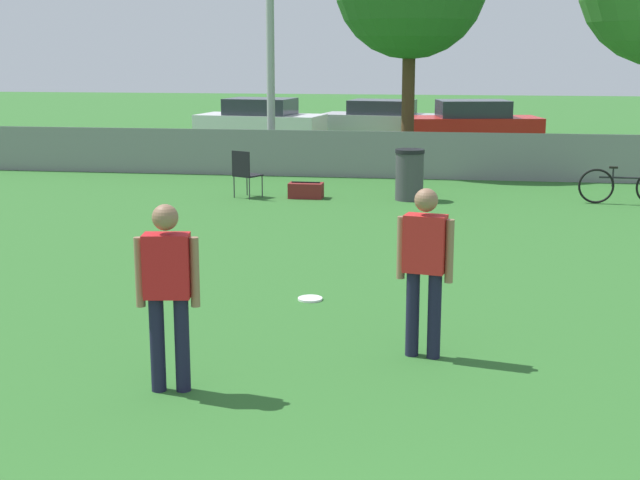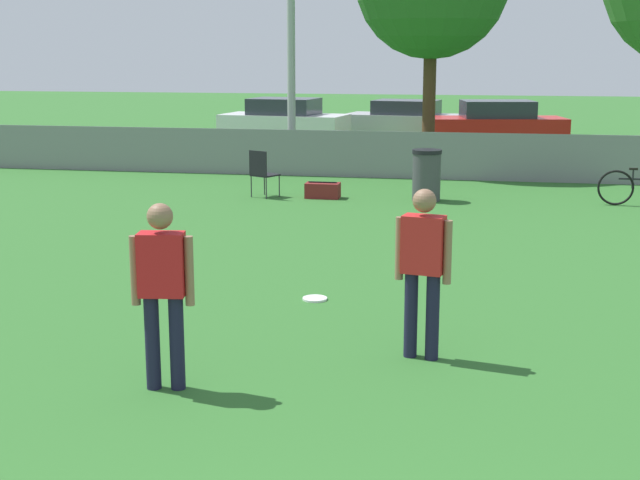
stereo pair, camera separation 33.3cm
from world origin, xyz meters
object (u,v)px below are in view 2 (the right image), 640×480
at_px(trash_bin, 426,175).
at_px(parked_car_white, 284,121).
at_px(parked_car_silver, 406,120).
at_px(parked_car_red, 497,124).
at_px(gear_bag_sideline, 323,190).
at_px(frisbee_disc, 315,299).
at_px(folding_chair_sideline, 262,171).
at_px(player_thrower_red, 162,283).
at_px(player_defender_red, 423,261).

xyz_separation_m(trash_bin, parked_car_white, (-5.49, 10.97, 0.18)).
relative_size(parked_car_silver, parked_car_red, 0.97).
bearing_deg(gear_bag_sideline, parked_car_red, 72.36).
height_order(frisbee_disc, folding_chair_sideline, folding_chair_sideline).
bearing_deg(parked_car_red, player_thrower_red, -108.39).
xyz_separation_m(gear_bag_sideline, parked_car_white, (-3.40, 11.05, 0.54)).
xyz_separation_m(player_defender_red, parked_car_white, (-6.14, 20.38, -0.26)).
bearing_deg(frisbee_disc, gear_bag_sideline, 100.08).
relative_size(frisbee_disc, trash_bin, 0.29).
bearing_deg(player_thrower_red, parked_car_white, 91.66).
xyz_separation_m(player_defender_red, gear_bag_sideline, (-2.75, 9.33, -0.81)).
height_order(gear_bag_sideline, parked_car_white, parked_car_white).
bearing_deg(parked_car_white, gear_bag_sideline, -65.36).
height_order(trash_bin, gear_bag_sideline, trash_bin).
height_order(folding_chair_sideline, parked_car_silver, parked_car_silver).
xyz_separation_m(player_defender_red, frisbee_disc, (-1.42, 1.84, -0.95)).
distance_m(player_defender_red, trash_bin, 9.44).
relative_size(player_defender_red, gear_bag_sideline, 2.41).
bearing_deg(frisbee_disc, folding_chair_sideline, 109.25).
bearing_deg(parked_car_white, player_thrower_red, -71.96).
bearing_deg(parked_car_red, frisbee_disc, -107.42).
xyz_separation_m(player_defender_red, folding_chair_sideline, (-3.97, 9.15, -0.42)).
height_order(gear_bag_sideline, parked_car_silver, parked_car_silver).
distance_m(gear_bag_sideline, parked_car_white, 11.57).
bearing_deg(parked_car_white, parked_car_red, 6.29).
bearing_deg(folding_chair_sideline, parked_car_silver, -70.47).
distance_m(player_defender_red, parked_car_white, 21.29).
xyz_separation_m(player_thrower_red, parked_car_white, (-4.00, 21.62, -0.26)).
relative_size(trash_bin, parked_car_red, 0.23).
distance_m(gear_bag_sideline, parked_car_silver, 12.91).
distance_m(trash_bin, gear_bag_sideline, 2.12).
height_order(player_defender_red, parked_car_silver, player_defender_red).
height_order(gear_bag_sideline, parked_car_red, parked_car_red).
bearing_deg(parked_car_silver, gear_bag_sideline, -83.19).
bearing_deg(player_defender_red, frisbee_disc, 138.83).
distance_m(frisbee_disc, parked_car_white, 19.15).
distance_m(parked_car_white, parked_car_red, 6.86).
relative_size(parked_car_white, parked_car_silver, 1.00).
xyz_separation_m(parked_car_white, parked_car_red, (6.86, -0.15, 0.00)).
distance_m(player_defender_red, parked_car_silver, 22.34).
bearing_deg(frisbee_disc, parked_car_white, 104.30).
bearing_deg(trash_bin, parked_car_white, 116.56).
distance_m(player_defender_red, gear_bag_sideline, 9.76).
bearing_deg(gear_bag_sideline, parked_car_silver, 88.05).
distance_m(player_thrower_red, parked_car_white, 21.98).
xyz_separation_m(player_defender_red, parked_car_silver, (-2.31, 22.22, -0.31)).
bearing_deg(parked_car_white, player_defender_red, -65.66).
bearing_deg(gear_bag_sideline, player_defender_red, -73.58).
distance_m(trash_bin, parked_car_silver, 12.92).
bearing_deg(trash_bin, gear_bag_sideline, -177.93).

